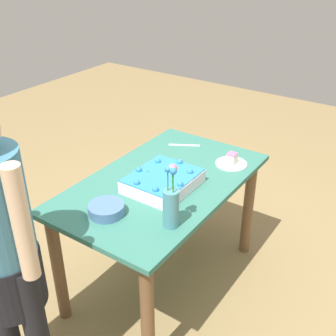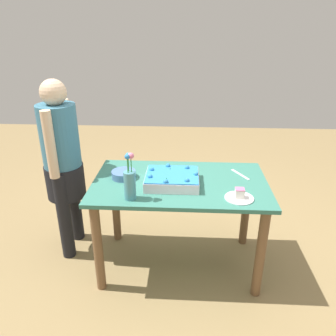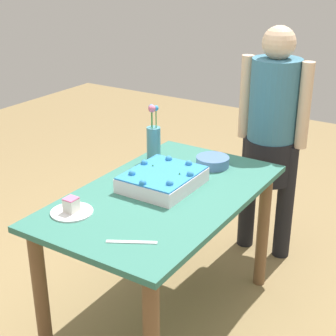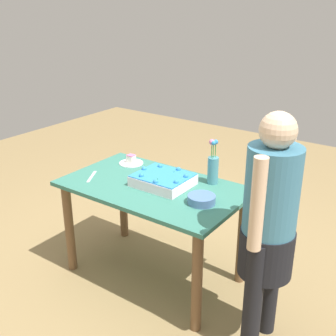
# 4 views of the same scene
# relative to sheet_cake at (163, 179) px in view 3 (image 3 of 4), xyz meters

# --- Properties ---
(ground_plane) EXTENTS (8.00, 8.00, 0.00)m
(ground_plane) POSITION_rel_sheet_cake_xyz_m (0.06, 0.05, -0.81)
(ground_plane) COLOR olive
(dining_table) EXTENTS (1.32, 0.78, 0.77)m
(dining_table) POSITION_rel_sheet_cake_xyz_m (0.06, 0.05, -0.18)
(dining_table) COLOR #347363
(dining_table) RESTS_ON ground_plane
(sheet_cake) EXTENTS (0.39, 0.33, 0.10)m
(sheet_cake) POSITION_rel_sheet_cake_xyz_m (0.00, 0.00, 0.00)
(sheet_cake) COLOR white
(sheet_cake) RESTS_ON dining_table
(serving_plate_with_slice) EXTENTS (0.20, 0.20, 0.08)m
(serving_plate_with_slice) POSITION_rel_sheet_cake_xyz_m (0.47, -0.20, -0.02)
(serving_plate_with_slice) COLOR white
(serving_plate_with_slice) RESTS_ON dining_table
(cake_knife) EXTENTS (0.12, 0.20, 0.00)m
(cake_knife) POSITION_rel_sheet_cake_xyz_m (0.53, 0.19, -0.04)
(cake_knife) COLOR silver
(cake_knife) RESTS_ON dining_table
(flower_vase) EXTENTS (0.08, 0.08, 0.33)m
(flower_vase) POSITION_rel_sheet_cake_xyz_m (-0.27, -0.24, 0.08)
(flower_vase) COLOR teal
(flower_vase) RESTS_ON dining_table
(fruit_bowl) EXTENTS (0.19, 0.19, 0.06)m
(fruit_bowl) POSITION_rel_sheet_cake_xyz_m (-0.38, 0.09, -0.01)
(fruit_bowl) COLOR #4C71A2
(fruit_bowl) RESTS_ON dining_table
(person_standing) EXTENTS (0.31, 0.45, 1.49)m
(person_standing) POSITION_rel_sheet_cake_xyz_m (-0.90, 0.22, 0.05)
(person_standing) COLOR black
(person_standing) RESTS_ON ground_plane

